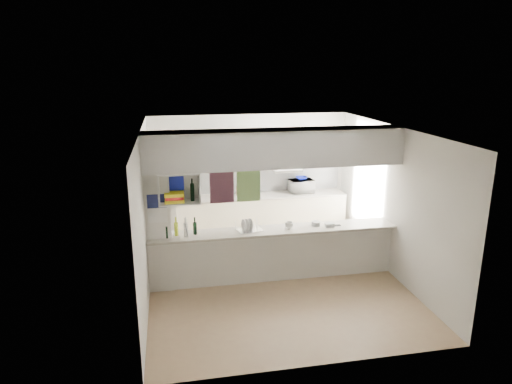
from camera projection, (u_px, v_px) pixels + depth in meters
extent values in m
plane|color=#A5805F|center=(274.00, 279.00, 7.91)|extent=(4.80, 4.80, 0.00)
plane|color=white|center=(276.00, 129.00, 7.21)|extent=(4.80, 4.80, 0.00)
plane|color=silver|center=(249.00, 175.00, 9.83)|extent=(4.20, 0.00, 4.20)
plane|color=silver|center=(145.00, 215.00, 7.18)|extent=(0.00, 4.80, 4.80)
plane|color=silver|center=(392.00, 201.00, 7.94)|extent=(0.00, 4.80, 4.80)
cube|color=silver|center=(274.00, 256.00, 7.79)|extent=(4.20, 0.15, 0.88)
cube|color=#A8A194|center=(274.00, 230.00, 7.67)|extent=(4.20, 0.50, 0.04)
cube|color=white|center=(275.00, 148.00, 7.29)|extent=(4.20, 0.50, 0.60)
cube|color=silver|center=(158.00, 215.00, 7.22)|extent=(0.40, 0.18, 2.60)
cube|color=#191E4C|center=(157.00, 201.00, 7.06)|extent=(0.30, 0.01, 0.22)
cube|color=white|center=(158.00, 215.00, 7.12)|extent=(0.30, 0.01, 0.24)
cube|color=black|center=(222.00, 185.00, 7.51)|extent=(0.40, 0.02, 0.62)
cube|color=#1D8368|center=(249.00, 183.00, 7.59)|extent=(0.40, 0.02, 0.62)
cube|color=white|center=(180.00, 202.00, 7.13)|extent=(0.65, 0.35, 0.02)
cube|color=white|center=(178.00, 173.00, 7.00)|extent=(0.65, 0.35, 0.02)
cube|color=white|center=(179.00, 185.00, 7.22)|extent=(0.65, 0.02, 0.50)
cube|color=white|center=(159.00, 189.00, 7.01)|extent=(0.02, 0.35, 0.50)
cube|color=white|center=(199.00, 187.00, 7.12)|extent=(0.02, 0.35, 0.50)
cube|color=yellow|center=(175.00, 200.00, 7.10)|extent=(0.30, 0.24, 0.05)
cube|color=#B31917|center=(174.00, 197.00, 7.09)|extent=(0.28, 0.22, 0.05)
cube|color=yellow|center=(174.00, 194.00, 7.08)|extent=(0.30, 0.24, 0.05)
cube|color=#0E19A1|center=(176.00, 186.00, 7.17)|extent=(0.26, 0.02, 0.34)
cylinder|color=black|center=(192.00, 192.00, 7.12)|extent=(0.06, 0.06, 0.28)
cube|color=#ECE7C8|center=(261.00, 216.00, 9.81)|extent=(3.60, 0.60, 0.90)
cube|color=#A8A194|center=(261.00, 196.00, 9.69)|extent=(3.60, 0.63, 0.03)
cube|color=silver|center=(259.00, 178.00, 9.87)|extent=(3.60, 0.03, 0.60)
cube|color=#ECE7C8|center=(251.00, 150.00, 9.51)|extent=(2.62, 0.34, 0.72)
cube|color=white|center=(286.00, 168.00, 9.69)|extent=(0.60, 0.46, 0.12)
cube|color=silver|center=(289.00, 172.00, 9.48)|extent=(0.60, 0.02, 0.05)
imported|color=white|center=(302.00, 186.00, 9.85)|extent=(0.55, 0.41, 0.28)
imported|color=#0E19A1|center=(301.00, 178.00, 9.82)|extent=(0.25, 0.25, 0.06)
cube|color=silver|center=(249.00, 230.00, 7.62)|extent=(0.46, 0.39, 0.01)
cylinder|color=white|center=(244.00, 225.00, 7.55)|extent=(0.06, 0.20, 0.20)
cylinder|color=white|center=(247.00, 224.00, 7.57)|extent=(0.06, 0.20, 0.20)
cylinder|color=white|center=(251.00, 224.00, 7.60)|extent=(0.06, 0.20, 0.20)
imported|color=white|center=(289.00, 225.00, 7.67)|extent=(0.17, 0.17, 0.11)
cylinder|color=black|center=(167.00, 232.00, 7.25)|extent=(0.06, 0.06, 0.20)
cylinder|color=black|center=(166.00, 223.00, 7.22)|extent=(0.02, 0.02, 0.09)
cylinder|color=#8C9D1A|center=(176.00, 229.00, 7.36)|extent=(0.06, 0.06, 0.22)
cylinder|color=#8C9D1A|center=(176.00, 220.00, 7.31)|extent=(0.02, 0.02, 0.09)
cylinder|color=silver|center=(186.00, 230.00, 7.31)|extent=(0.06, 0.06, 0.23)
cylinder|color=silver|center=(185.00, 220.00, 7.26)|extent=(0.02, 0.02, 0.09)
cylinder|color=black|center=(195.00, 228.00, 7.41)|extent=(0.06, 0.06, 0.20)
cylinder|color=black|center=(195.00, 220.00, 7.37)|extent=(0.02, 0.02, 0.09)
cylinder|color=silver|center=(316.00, 223.00, 7.83)|extent=(0.15, 0.15, 0.07)
cube|color=silver|center=(329.00, 225.00, 7.78)|extent=(0.15, 0.11, 0.06)
cube|color=black|center=(337.00, 225.00, 7.84)|extent=(0.14, 0.07, 0.01)
cylinder|color=black|center=(247.00, 192.00, 9.66)|extent=(0.09, 0.09, 0.12)
cube|color=brown|center=(238.00, 191.00, 9.65)|extent=(0.11, 0.09, 0.19)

